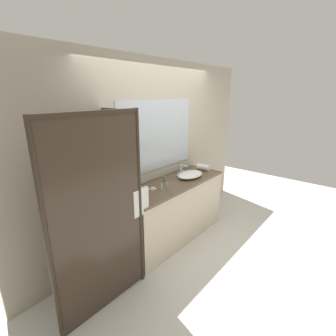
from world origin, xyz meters
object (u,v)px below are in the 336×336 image
object	(u,v)px
soap_dish	(152,188)
rolled_towel_near_edge	(203,167)
amenity_bottle_conditioner	(167,184)
potted_plant	(138,190)
faucet	(181,171)
amenity_bottle_shampoo	(162,186)
amenity_bottle_body_wash	(164,179)
sink_basin	(190,174)

from	to	relation	value
soap_dish	rolled_towel_near_edge	size ratio (longest dim) A/B	0.50
soap_dish	amenity_bottle_conditioner	distance (m)	0.22
potted_plant	soap_dish	distance (m)	0.32
amenity_bottle_conditioner	rolled_towel_near_edge	bearing A→B (deg)	2.76
faucet	soap_dish	world-z (taller)	faucet
amenity_bottle_conditioner	amenity_bottle_shampoo	distance (m)	0.11
soap_dish	rolled_towel_near_edge	xyz separation A→B (m)	(1.17, -0.06, 0.03)
faucet	amenity_bottle_body_wash	size ratio (longest dim) A/B	2.05
potted_plant	amenity_bottle_conditioner	world-z (taller)	potted_plant
faucet	amenity_bottle_shampoo	world-z (taller)	faucet
rolled_towel_near_edge	faucet	bearing A→B (deg)	162.27
amenity_bottle_shampoo	amenity_bottle_body_wash	distance (m)	0.32
faucet	amenity_bottle_conditioner	bearing A→B (deg)	-161.99
sink_basin	faucet	xyz separation A→B (m)	(0.00, 0.17, 0.02)
faucet	soap_dish	bearing A→B (deg)	-174.22
soap_dish	rolled_towel_near_edge	world-z (taller)	rolled_towel_near_edge
sink_basin	amenity_bottle_body_wash	distance (m)	0.45
faucet	potted_plant	distance (m)	1.06
faucet	rolled_towel_near_edge	distance (m)	0.44
amenity_bottle_body_wash	rolled_towel_near_edge	world-z (taller)	rolled_towel_near_edge
sink_basin	rolled_towel_near_edge	world-z (taller)	rolled_towel_near_edge
soap_dish	amenity_bottle_shampoo	world-z (taller)	amenity_bottle_shampoo
amenity_bottle_shampoo	faucet	bearing A→B (deg)	14.64
soap_dish	rolled_towel_near_edge	bearing A→B (deg)	-2.89
soap_dish	amenity_bottle_conditioner	bearing A→B (deg)	-29.58
sink_basin	rolled_towel_near_edge	bearing A→B (deg)	4.23
faucet	soap_dish	size ratio (longest dim) A/B	1.70
amenity_bottle_conditioner	amenity_bottle_shampoo	world-z (taller)	amenity_bottle_conditioner
amenity_bottle_conditioner	amenity_bottle_body_wash	size ratio (longest dim) A/B	1.20
soap_dish	amenity_bottle_body_wash	bearing A→B (deg)	13.85
potted_plant	rolled_towel_near_edge	bearing A→B (deg)	-0.30
faucet	amenity_bottle_conditioner	size ratio (longest dim) A/B	1.71
sink_basin	amenity_bottle_conditioner	size ratio (longest dim) A/B	4.72
soap_dish	sink_basin	bearing A→B (deg)	-6.89
sink_basin	soap_dish	distance (m)	0.75
sink_basin	amenity_bottle_shampoo	world-z (taller)	amenity_bottle_shampoo
potted_plant	amenity_bottle_conditioner	xyz separation A→B (m)	(0.49, -0.06, -0.05)
potted_plant	rolled_towel_near_edge	size ratio (longest dim) A/B	0.85
sink_basin	potted_plant	size ratio (longest dim) A/B	2.74
rolled_towel_near_edge	amenity_bottle_body_wash	bearing A→B (deg)	170.30
rolled_towel_near_edge	amenity_bottle_shampoo	bearing A→B (deg)	-177.87
amenity_bottle_conditioner	amenity_bottle_body_wash	distance (m)	0.24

